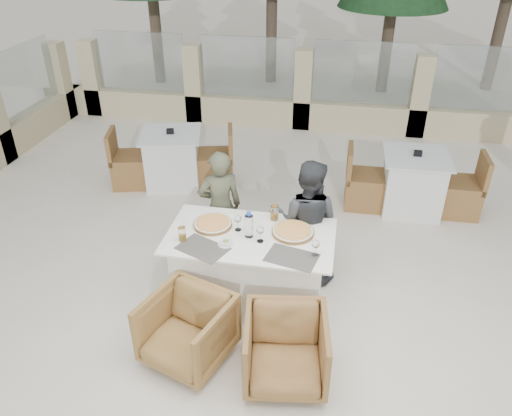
% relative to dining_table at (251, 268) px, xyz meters
% --- Properties ---
extents(ground, '(80.00, 80.00, 0.00)m').
position_rel_dining_table_xyz_m(ground, '(0.02, -0.01, -0.39)').
color(ground, silver).
rests_on(ground, ground).
extents(sand_patch, '(30.00, 16.00, 0.01)m').
position_rel_dining_table_xyz_m(sand_patch, '(0.02, 13.99, -0.38)').
color(sand_patch, beige).
rests_on(sand_patch, ground).
extents(perimeter_wall_far, '(10.00, 0.34, 1.60)m').
position_rel_dining_table_xyz_m(perimeter_wall_far, '(0.02, 4.79, 0.42)').
color(perimeter_wall_far, beige).
rests_on(perimeter_wall_far, ground).
extents(dining_table, '(1.60, 0.90, 0.77)m').
position_rel_dining_table_xyz_m(dining_table, '(0.00, 0.00, 0.00)').
color(dining_table, white).
rests_on(dining_table, ground).
extents(placemat_near_left, '(0.53, 0.45, 0.00)m').
position_rel_dining_table_xyz_m(placemat_near_left, '(-0.39, -0.29, 0.39)').
color(placemat_near_left, '#56514A').
rests_on(placemat_near_left, dining_table).
extents(placemat_near_right, '(0.51, 0.39, 0.00)m').
position_rel_dining_table_xyz_m(placemat_near_right, '(0.43, -0.28, 0.39)').
color(placemat_near_right, '#56504A').
rests_on(placemat_near_right, dining_table).
extents(pizza_left, '(0.44, 0.44, 0.05)m').
position_rel_dining_table_xyz_m(pizza_left, '(-0.40, 0.10, 0.41)').
color(pizza_left, orange).
rests_on(pizza_left, dining_table).
extents(pizza_right, '(0.48, 0.48, 0.05)m').
position_rel_dining_table_xyz_m(pizza_right, '(0.39, 0.11, 0.41)').
color(pizza_right, orange).
rests_on(pizza_right, dining_table).
extents(water_bottle, '(0.11, 0.11, 0.27)m').
position_rel_dining_table_xyz_m(water_bottle, '(-0.01, -0.01, 0.52)').
color(water_bottle, '#C2DEFF').
rests_on(water_bottle, dining_table).
extents(wine_glass_centre, '(0.10, 0.10, 0.18)m').
position_rel_dining_table_xyz_m(wine_glass_centre, '(-0.13, 0.07, 0.48)').
color(wine_glass_centre, white).
rests_on(wine_glass_centre, dining_table).
extents(wine_glass_near, '(0.10, 0.10, 0.18)m').
position_rel_dining_table_xyz_m(wine_glass_near, '(0.11, -0.08, 0.48)').
color(wine_glass_near, silver).
rests_on(wine_glass_near, dining_table).
extents(wine_glass_corner, '(0.10, 0.10, 0.18)m').
position_rel_dining_table_xyz_m(wine_glass_corner, '(0.63, -0.21, 0.48)').
color(wine_glass_corner, white).
rests_on(wine_glass_corner, dining_table).
extents(beer_glass_left, '(0.08, 0.08, 0.14)m').
position_rel_dining_table_xyz_m(beer_glass_left, '(-0.61, -0.19, 0.46)').
color(beer_glass_left, gold).
rests_on(beer_glass_left, dining_table).
extents(beer_glass_right, '(0.09, 0.09, 0.15)m').
position_rel_dining_table_xyz_m(beer_glass_right, '(0.18, 0.33, 0.46)').
color(beer_glass_right, orange).
rests_on(beer_glass_right, dining_table).
extents(olive_dish, '(0.12, 0.12, 0.04)m').
position_rel_dining_table_xyz_m(olive_dish, '(-0.19, -0.18, 0.41)').
color(olive_dish, silver).
rests_on(olive_dish, dining_table).
extents(armchair_far_left, '(0.79, 0.80, 0.55)m').
position_rel_dining_table_xyz_m(armchair_far_left, '(-0.31, 0.66, -0.11)').
color(armchair_far_left, '#976337').
rests_on(armchair_far_left, ground).
extents(armchair_far_right, '(0.63, 0.65, 0.57)m').
position_rel_dining_table_xyz_m(armchair_far_right, '(0.35, 0.61, -0.10)').
color(armchair_far_right, brown).
rests_on(armchair_far_right, ground).
extents(armchair_near_left, '(0.87, 0.88, 0.63)m').
position_rel_dining_table_xyz_m(armchair_near_left, '(-0.39, -0.87, -0.07)').
color(armchair_near_left, olive).
rests_on(armchair_near_left, ground).
extents(armchair_near_right, '(0.77, 0.78, 0.63)m').
position_rel_dining_table_xyz_m(armchair_near_right, '(0.48, -0.94, -0.07)').
color(armchair_near_right, olive).
rests_on(armchair_near_right, ground).
extents(diner_left, '(0.57, 0.49, 1.31)m').
position_rel_dining_table_xyz_m(diner_left, '(-0.46, 0.65, 0.27)').
color(diner_left, '#52553E').
rests_on(diner_left, ground).
extents(diner_right, '(0.74, 0.62, 1.37)m').
position_rel_dining_table_xyz_m(diner_right, '(0.50, 0.49, 0.30)').
color(diner_right, '#37393C').
rests_on(diner_right, ground).
extents(bg_table_a, '(1.79, 1.18, 0.77)m').
position_rel_dining_table_xyz_m(bg_table_a, '(-1.57, 2.27, 0.00)').
color(bg_table_a, silver).
rests_on(bg_table_a, ground).
extents(bg_table_b, '(1.65, 0.84, 0.77)m').
position_rel_dining_table_xyz_m(bg_table_b, '(1.73, 2.14, 0.00)').
color(bg_table_b, silver).
rests_on(bg_table_b, ground).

